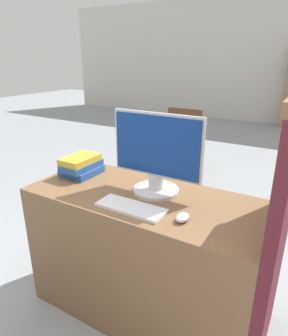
{
  "coord_description": "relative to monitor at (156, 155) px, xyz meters",
  "views": [
    {
      "loc": [
        0.75,
        -0.96,
        1.47
      ],
      "look_at": [
        0.02,
        0.26,
        0.94
      ],
      "focal_mm": 32.0,
      "sensor_mm": 36.0,
      "label": 1
    }
  ],
  "objects": [
    {
      "name": "keyboard",
      "position": [
        -0.01,
        -0.24,
        -0.2
      ],
      "size": [
        0.35,
        0.13,
        0.02
      ],
      "color": "white",
      "rests_on": "desk"
    },
    {
      "name": "monitor",
      "position": [
        0.0,
        0.0,
        0.0
      ],
      "size": [
        0.51,
        0.25,
        0.44
      ],
      "color": "silver",
      "rests_on": "desk"
    },
    {
      "name": "mouse",
      "position": [
        0.25,
        -0.21,
        -0.19
      ],
      "size": [
        0.06,
        0.08,
        0.03
      ],
      "color": "silver",
      "rests_on": "desk"
    },
    {
      "name": "carrel_divider",
      "position": [
        0.64,
        -0.04,
        -0.3
      ],
      "size": [
        0.07,
        0.64,
        1.35
      ],
      "color": "#5B1E28",
      "rests_on": "ground_plane"
    },
    {
      "name": "desk",
      "position": [
        -0.03,
        -0.07,
        -0.6
      ],
      "size": [
        1.3,
        0.57,
        0.77
      ],
      "color": "brown",
      "rests_on": "ground_plane"
    },
    {
      "name": "book_stack",
      "position": [
        -0.53,
        -0.01,
        -0.15
      ],
      "size": [
        0.19,
        0.26,
        0.12
      ],
      "color": "#285199",
      "rests_on": "desk"
    },
    {
      "name": "far_chair",
      "position": [
        -0.72,
        1.93,
        -0.48
      ],
      "size": [
        0.44,
        0.44,
        0.89
      ],
      "rotation": [
        0.0,
        0.0,
        0.69
      ],
      "color": "#4C3323",
      "rests_on": "ground_plane"
    }
  ]
}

